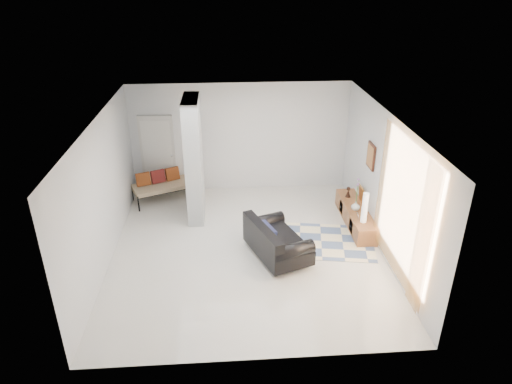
{
  "coord_description": "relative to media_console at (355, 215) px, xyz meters",
  "views": [
    {
      "loc": [
        -0.39,
        -8.0,
        5.23
      ],
      "look_at": [
        0.23,
        0.6,
        1.03
      ],
      "focal_mm": 32.0,
      "sensor_mm": 36.0,
      "label": 1
    }
  ],
  "objects": [
    {
      "name": "loveseat",
      "position": [
        -1.98,
        -1.2,
        0.15
      ],
      "size": [
        1.35,
        1.71,
        0.76
      ],
      "rotation": [
        0.0,
        0.0,
        0.36
      ],
      "color": "silver",
      "rests_on": "floor"
    },
    {
      "name": "media_console",
      "position": [
        0.0,
        0.0,
        0.0
      ],
      "size": [
        0.45,
        2.03,
        0.8
      ],
      "color": "brown",
      "rests_on": "floor"
    },
    {
      "name": "partition_column",
      "position": [
        -3.62,
        0.7,
        1.2
      ],
      "size": [
        0.35,
        1.2,
        2.8
      ],
      "primitive_type": "cube",
      "color": "#9CA2A3",
      "rests_on": "floor"
    },
    {
      "name": "vase",
      "position": [
        -0.05,
        -0.1,
        0.3
      ],
      "size": [
        0.22,
        0.22,
        0.21
      ],
      "primitive_type": "imported",
      "rotation": [
        0.0,
        0.0,
        0.1
      ],
      "color": "silver",
      "rests_on": "media_console"
    },
    {
      "name": "floor",
      "position": [
        -2.52,
        -0.9,
        -0.2
      ],
      "size": [
        6.0,
        6.0,
        0.0
      ],
      "primitive_type": "plane",
      "color": "beige",
      "rests_on": "ground"
    },
    {
      "name": "cylinder_lamp",
      "position": [
        -0.02,
        -0.62,
        0.53
      ],
      "size": [
        0.12,
        0.12,
        0.67
      ],
      "primitive_type": "cylinder",
      "color": "white",
      "rests_on": "media_console"
    },
    {
      "name": "wall_left",
      "position": [
        -5.27,
        -0.9,
        1.2
      ],
      "size": [
        0.0,
        6.0,
        6.0
      ],
      "primitive_type": "plane",
      "rotation": [
        1.57,
        0.0,
        1.57
      ],
      "color": "silver",
      "rests_on": "ground"
    },
    {
      "name": "wall_art",
      "position": [
        0.2,
        -0.0,
        1.45
      ],
      "size": [
        0.04,
        0.45,
        0.55
      ],
      "primitive_type": "cube",
      "color": "#38190F",
      "rests_on": "wall_right"
    },
    {
      "name": "daybed",
      "position": [
        -4.46,
        1.56,
        0.22
      ],
      "size": [
        1.74,
        1.24,
        0.77
      ],
      "rotation": [
        0.0,
        0.0,
        0.4
      ],
      "color": "black",
      "rests_on": "floor"
    },
    {
      "name": "wall_back",
      "position": [
        -2.52,
        2.1,
        1.2
      ],
      "size": [
        6.0,
        0.0,
        6.0
      ],
      "primitive_type": "plane",
      "rotation": [
        1.57,
        0.0,
        0.0
      ],
      "color": "silver",
      "rests_on": "ground"
    },
    {
      "name": "hallway_door",
      "position": [
        -4.62,
        2.06,
        0.82
      ],
      "size": [
        0.85,
        0.06,
        2.04
      ],
      "primitive_type": "cube",
      "color": "beige",
      "rests_on": "floor"
    },
    {
      "name": "wall_front",
      "position": [
        -2.52,
        -3.9,
        1.2
      ],
      "size": [
        6.0,
        0.0,
        6.0
      ],
      "primitive_type": "plane",
      "rotation": [
        -1.57,
        0.0,
        0.0
      ],
      "color": "silver",
      "rests_on": "ground"
    },
    {
      "name": "curtain",
      "position": [
        0.15,
        -2.05,
        1.25
      ],
      "size": [
        0.0,
        2.55,
        2.55
      ],
      "primitive_type": "plane",
      "rotation": [
        1.57,
        0.0,
        1.57
      ],
      "color": "gold",
      "rests_on": "wall_right"
    },
    {
      "name": "bronze_figurine",
      "position": [
        -0.05,
        0.56,
        0.32
      ],
      "size": [
        0.13,
        0.13,
        0.25
      ],
      "primitive_type": null,
      "rotation": [
        0.0,
        0.0,
        -0.0
      ],
      "color": "black",
      "rests_on": "media_console"
    },
    {
      "name": "wall_right",
      "position": [
        0.23,
        -0.9,
        1.2
      ],
      "size": [
        0.0,
        6.0,
        6.0
      ],
      "primitive_type": "plane",
      "rotation": [
        1.57,
        0.0,
        -1.57
      ],
      "color": "silver",
      "rests_on": "ground"
    },
    {
      "name": "area_rug",
      "position": [
        -0.92,
        -0.71,
        -0.2
      ],
      "size": [
        2.4,
        1.8,
        0.01
      ],
      "primitive_type": "cube",
      "rotation": [
        0.0,
        0.0,
        -0.16
      ],
      "color": "beige",
      "rests_on": "floor"
    },
    {
      "name": "ceiling",
      "position": [
        -2.52,
        -0.9,
        2.6
      ],
      "size": [
        6.0,
        6.0,
        0.0
      ],
      "primitive_type": "plane",
      "rotation": [
        3.14,
        0.0,
        0.0
      ],
      "color": "white",
      "rests_on": "wall_back"
    }
  ]
}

